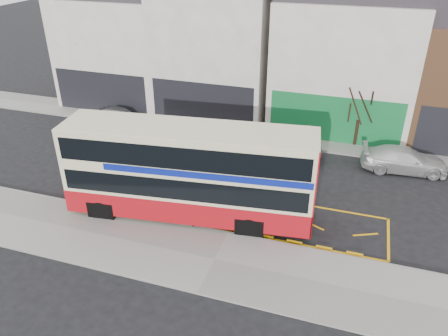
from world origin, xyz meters
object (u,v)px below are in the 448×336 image
(car_silver, at_px, (119,116))
(car_grey, at_px, (286,146))
(street_tree_right, at_px, (362,95))
(street_tree_left, at_px, (90,48))
(bus_stop_post, at_px, (193,192))
(double_decker_bus, at_px, (190,172))
(car_white, at_px, (404,160))

(car_silver, xyz_separation_m, car_grey, (12.29, -1.35, 0.07))
(street_tree_right, bearing_deg, street_tree_left, 176.82)
(bus_stop_post, height_order, car_silver, bus_stop_post)
(bus_stop_post, distance_m, street_tree_left, 18.24)
(double_decker_bus, xyz_separation_m, car_white, (9.99, 7.99, -1.74))
(double_decker_bus, relative_size, street_tree_right, 2.35)
(street_tree_right, bearing_deg, car_white, -40.67)
(car_white, bearing_deg, street_tree_left, 75.14)
(double_decker_bus, bearing_deg, bus_stop_post, -68.29)
(car_white, relative_size, street_tree_left, 0.71)
(car_white, bearing_deg, car_silver, 81.01)
(car_grey, bearing_deg, double_decker_bus, 163.50)
(car_grey, xyz_separation_m, car_white, (6.81, 0.32, -0.00))
(car_grey, distance_m, street_tree_left, 16.58)
(double_decker_bus, distance_m, car_silver, 12.95)
(bus_stop_post, xyz_separation_m, street_tree_right, (6.59, 11.43, 1.41))
(bus_stop_post, height_order, car_white, bus_stop_post)
(bus_stop_post, xyz_separation_m, street_tree_left, (-13.01, 12.52, 2.55))
(double_decker_bus, bearing_deg, car_white, 31.67)
(double_decker_bus, bearing_deg, street_tree_right, 48.66)
(bus_stop_post, bearing_deg, street_tree_right, 55.98)
(car_silver, relative_size, car_white, 0.77)
(car_silver, relative_size, street_tree_right, 0.73)
(street_tree_left, relative_size, street_tree_right, 1.33)
(car_silver, distance_m, car_white, 19.12)
(double_decker_bus, xyz_separation_m, bus_stop_post, (0.54, -0.99, -0.41))
(bus_stop_post, height_order, car_grey, bus_stop_post)
(car_silver, distance_m, street_tree_right, 16.55)
(street_tree_right, bearing_deg, car_silver, -175.00)
(car_white, xyz_separation_m, street_tree_right, (-2.85, 2.45, 2.74))
(car_silver, bearing_deg, street_tree_left, 62.64)
(double_decker_bus, xyz_separation_m, car_silver, (-9.11, 9.02, -1.81))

